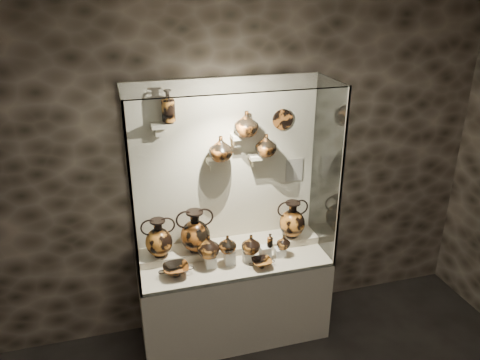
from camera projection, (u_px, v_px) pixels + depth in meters
name	position (u px, v px, depth m)	size (l,w,h in m)	color
wall_back	(224.00, 167.00, 4.17)	(5.00, 0.02, 3.20)	black
plinth	(234.00, 299.00, 4.35)	(1.70, 0.60, 0.80)	beige
front_tier	(234.00, 261.00, 4.19)	(1.68, 0.58, 0.03)	#BDAD92
rear_tier	(229.00, 248.00, 4.33)	(1.70, 0.25, 0.10)	#BDAD92
back_panel	(224.00, 167.00, 4.16)	(1.70, 0.03, 1.60)	beige
glass_front	(243.00, 195.00, 3.62)	(1.70, 0.01, 1.60)	white
glass_left	(129.00, 192.00, 3.67)	(0.01, 0.60, 1.60)	white
glass_right	(326.00, 170.00, 4.09)	(0.01, 0.60, 1.60)	white
glass_top	(233.00, 85.00, 3.57)	(1.70, 0.60, 0.01)	white
frame_post_left	(133.00, 208.00, 3.42)	(0.02, 0.02, 1.60)	gray
frame_post_right	(341.00, 183.00, 3.84)	(0.02, 0.02, 1.60)	gray
pedestal_a	(211.00, 261.00, 4.07)	(0.09, 0.09, 0.10)	silver
pedestal_b	(230.00, 257.00, 4.10)	(0.09, 0.09, 0.13)	silver
pedestal_c	(248.00, 256.00, 4.15)	(0.09, 0.09, 0.09)	silver
pedestal_d	(265.00, 252.00, 4.19)	(0.09, 0.09, 0.12)	silver
pedestal_e	(280.00, 252.00, 4.23)	(0.09, 0.09, 0.08)	silver
bracket_ul	(160.00, 126.00, 3.78)	(0.14, 0.12, 0.04)	beige
bracket_ca	(215.00, 161.00, 4.03)	(0.14, 0.12, 0.04)	beige
bracket_cb	(237.00, 137.00, 4.00)	(0.10, 0.12, 0.04)	beige
bracket_cc	(257.00, 157.00, 4.13)	(0.14, 0.12, 0.04)	beige
amphora_left	(159.00, 238.00, 4.05)	(0.28, 0.28, 0.36)	#B06621
amphora_mid	(195.00, 231.00, 4.12)	(0.32, 0.32, 0.40)	#A0531C
amphora_right	(292.00, 219.00, 4.36)	(0.29, 0.29, 0.36)	#B06621
jug_a	(208.00, 246.00, 4.01)	(0.20, 0.20, 0.20)	#B06621
jug_b	(227.00, 244.00, 4.03)	(0.15, 0.15, 0.16)	#A0531C
jug_c	(251.00, 244.00, 4.09)	(0.17, 0.17, 0.17)	#B06621
jug_e	(283.00, 242.00, 4.19)	(0.12, 0.12, 0.13)	#B06621
lekythos_small	(270.00, 240.00, 4.13)	(0.06, 0.06, 0.14)	#A0531C
kylix_left	(176.00, 270.00, 3.94)	(0.28, 0.24, 0.11)	#A0531C
kylix_right	(262.00, 263.00, 4.06)	(0.22, 0.19, 0.09)	#B06621
lekythos_tall	(168.00, 105.00, 3.73)	(0.12, 0.12, 0.30)	#B06621
ovoid_vase_a	(221.00, 148.00, 3.95)	(0.21, 0.21, 0.22)	#A0531C
ovoid_vase_b	(246.00, 124.00, 3.92)	(0.21, 0.21, 0.22)	#A0531C
ovoid_vase_c	(266.00, 145.00, 4.06)	(0.19, 0.19, 0.20)	#A0531C
wall_plate	(283.00, 119.00, 4.11)	(0.19, 0.19, 0.02)	#B05D22
info_placard	(294.00, 170.00, 4.35)	(0.17, 0.01, 0.22)	beige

